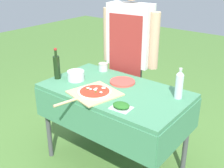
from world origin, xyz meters
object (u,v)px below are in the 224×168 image
at_px(oil_bottle, 57,67).
at_px(water_bottle, 179,84).
at_px(pizza_on_peel, 94,93).
at_px(plate_stack, 122,82).
at_px(prep_table, 115,99).
at_px(herb_container, 121,106).
at_px(sauce_jar, 103,67).
at_px(mixing_tub, 76,76).
at_px(person_cook, 130,50).

bearing_deg(oil_bottle, water_bottle, 16.39).
bearing_deg(pizza_on_peel, plate_stack, 96.14).
distance_m(prep_table, plate_stack, 0.19).
xyz_separation_m(pizza_on_peel, herb_container, (0.34, -0.06, 0.01)).
xyz_separation_m(pizza_on_peel, water_bottle, (0.60, 0.38, 0.11)).
bearing_deg(prep_table, herb_container, -44.41).
bearing_deg(water_bottle, sauce_jar, 173.25).
distance_m(prep_table, herb_container, 0.38).
bearing_deg(herb_container, oil_bottle, 172.45).
relative_size(herb_container, sauce_jar, 1.77).
relative_size(prep_table, mixing_tub, 8.15).
bearing_deg(person_cook, oil_bottle, 55.49).
bearing_deg(water_bottle, pizza_on_peel, -147.71).
relative_size(person_cook, oil_bottle, 5.63).
relative_size(prep_table, person_cook, 0.78).
distance_m(water_bottle, mixing_tub, 0.97).
xyz_separation_m(herb_container, sauce_jar, (-0.63, 0.54, 0.01)).
distance_m(person_cook, water_bottle, 0.83).
height_order(plate_stack, sauce_jar, sauce_jar).
relative_size(prep_table, plate_stack, 5.54).
distance_m(pizza_on_peel, mixing_tub, 0.37).
relative_size(prep_table, sauce_jar, 13.66).
height_order(herb_container, plate_stack, herb_container).
bearing_deg(sauce_jar, water_bottle, -6.75).
height_order(pizza_on_peel, plate_stack, pizza_on_peel).
relative_size(herb_container, mixing_tub, 1.06).
bearing_deg(plate_stack, prep_table, -80.01).
bearing_deg(prep_table, person_cook, 112.17).
height_order(prep_table, water_bottle, water_bottle).
distance_m(herb_container, mixing_tub, 0.70).
bearing_deg(oil_bottle, mixing_tub, 24.74).
xyz_separation_m(water_bottle, sauce_jar, (-0.89, 0.11, -0.09)).
distance_m(prep_table, pizza_on_peel, 0.24).
bearing_deg(oil_bottle, prep_table, 13.68).
distance_m(pizza_on_peel, herb_container, 0.34).
bearing_deg(oil_bottle, pizza_on_peel, -5.74).
distance_m(pizza_on_peel, plate_stack, 0.35).
bearing_deg(person_cook, mixing_tub, 65.83).
bearing_deg(plate_stack, herb_container, -54.97).
bearing_deg(oil_bottle, plate_stack, 28.06).
bearing_deg(sauce_jar, person_cook, 60.25).
relative_size(oil_bottle, sauce_jar, 3.12).
xyz_separation_m(prep_table, person_cook, (-0.22, 0.55, 0.29)).
xyz_separation_m(prep_table, pizza_on_peel, (-0.08, -0.19, 0.11)).
distance_m(pizza_on_peel, sauce_jar, 0.57).
bearing_deg(plate_stack, oil_bottle, -151.94).
xyz_separation_m(herb_container, mixing_tub, (-0.67, 0.19, 0.02)).
relative_size(pizza_on_peel, plate_stack, 2.54).
xyz_separation_m(oil_bottle, water_bottle, (1.11, 0.33, 0.00)).
height_order(water_bottle, sauce_jar, water_bottle).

